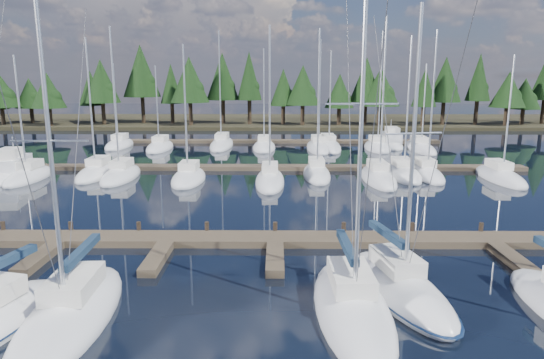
{
  "coord_description": "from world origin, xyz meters",
  "views": [
    {
      "loc": [
        0.05,
        -8.08,
        9.24
      ],
      "look_at": [
        -0.21,
        22.0,
        2.8
      ],
      "focal_mm": 32.0,
      "sensor_mm": 36.0,
      "label": 1
    }
  ],
  "objects_px": {
    "front_sailboat_3": "(352,306)",
    "front_sailboat_4": "(399,287)",
    "motor_yacht_right": "(391,143)",
    "motor_yacht_left": "(12,172)",
    "main_dock": "(275,243)",
    "front_sailboat_2": "(72,314)"
  },
  "relations": [
    {
      "from": "front_sailboat_3",
      "to": "front_sailboat_4",
      "type": "height_order",
      "value": "front_sailboat_3"
    },
    {
      "from": "front_sailboat_3",
      "to": "motor_yacht_right",
      "type": "height_order",
      "value": "front_sailboat_3"
    },
    {
      "from": "front_sailboat_4",
      "to": "motor_yacht_left",
      "type": "distance_m",
      "value": 38.7
    },
    {
      "from": "main_dock",
      "to": "front_sailboat_3",
      "type": "xyz_separation_m",
      "value": [
        3.06,
        -7.68,
        0.09
      ]
    },
    {
      "from": "front_sailboat_3",
      "to": "motor_yacht_right",
      "type": "relative_size",
      "value": 1.72
    },
    {
      "from": "main_dock",
      "to": "motor_yacht_right",
      "type": "xyz_separation_m",
      "value": [
        15.49,
        39.19,
        0.27
      ]
    },
    {
      "from": "motor_yacht_right",
      "to": "main_dock",
      "type": "bearing_deg",
      "value": -111.56
    },
    {
      "from": "front_sailboat_2",
      "to": "front_sailboat_3",
      "type": "height_order",
      "value": "front_sailboat_3"
    },
    {
      "from": "front_sailboat_3",
      "to": "motor_yacht_left",
      "type": "relative_size",
      "value": 1.62
    },
    {
      "from": "main_dock",
      "to": "front_sailboat_4",
      "type": "height_order",
      "value": "front_sailboat_4"
    },
    {
      "from": "front_sailboat_2",
      "to": "front_sailboat_3",
      "type": "xyz_separation_m",
      "value": [
        10.89,
        0.68,
        0.02
      ]
    },
    {
      "from": "main_dock",
      "to": "motor_yacht_left",
      "type": "xyz_separation_m",
      "value": [
        -24.58,
        18.63,
        0.29
      ]
    },
    {
      "from": "front_sailboat_2",
      "to": "main_dock",
      "type": "bearing_deg",
      "value": 46.91
    },
    {
      "from": "front_sailboat_2",
      "to": "front_sailboat_4",
      "type": "xyz_separation_m",
      "value": [
        13.23,
        2.52,
        0.0
      ]
    },
    {
      "from": "front_sailboat_3",
      "to": "motor_yacht_left",
      "type": "xyz_separation_m",
      "value": [
        -27.64,
        26.31,
        0.2
      ]
    },
    {
      "from": "front_sailboat_3",
      "to": "motor_yacht_right",
      "type": "distance_m",
      "value": 48.49
    },
    {
      "from": "motor_yacht_right",
      "to": "front_sailboat_4",
      "type": "bearing_deg",
      "value": -102.62
    },
    {
      "from": "front_sailboat_2",
      "to": "front_sailboat_4",
      "type": "distance_m",
      "value": 13.46
    },
    {
      "from": "front_sailboat_2",
      "to": "motor_yacht_left",
      "type": "xyz_separation_m",
      "value": [
        -16.75,
        26.99,
        0.22
      ]
    },
    {
      "from": "front_sailboat_4",
      "to": "motor_yacht_right",
      "type": "height_order",
      "value": "front_sailboat_4"
    },
    {
      "from": "motor_yacht_right",
      "to": "front_sailboat_2",
      "type": "bearing_deg",
      "value": -116.11
    },
    {
      "from": "motor_yacht_left",
      "to": "motor_yacht_right",
      "type": "xyz_separation_m",
      "value": [
        40.06,
        20.56,
        -0.02
      ]
    }
  ]
}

